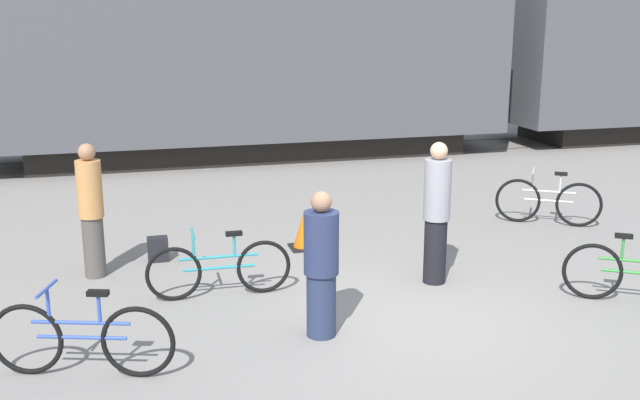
% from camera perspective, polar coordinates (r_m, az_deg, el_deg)
% --- Properties ---
extents(ground_plane, '(80.00, 80.00, 0.00)m').
position_cam_1_polar(ground_plane, '(8.65, 7.14, -9.08)').
color(ground_plane, gray).
extents(freight_train, '(37.55, 2.96, 5.14)m').
position_cam_1_polar(freight_train, '(17.78, -5.42, 11.85)').
color(freight_train, black).
rests_on(freight_train, ground_plane).
extents(rail_near, '(49.55, 0.07, 0.01)m').
position_cam_1_polar(rail_near, '(17.39, -4.80, 2.91)').
color(rail_near, '#4C4238').
rests_on(rail_near, ground_plane).
extents(rail_far, '(49.55, 0.07, 0.01)m').
position_cam_1_polar(rail_far, '(18.78, -5.62, 3.73)').
color(rail_far, '#4C4238').
rests_on(rail_far, ground_plane).
extents(bicycle_teal, '(1.77, 0.46, 0.84)m').
position_cam_1_polar(bicycle_teal, '(9.21, -7.69, -5.20)').
color(bicycle_teal, black).
rests_on(bicycle_teal, ground_plane).
extents(bicycle_green, '(1.44, 0.92, 0.87)m').
position_cam_1_polar(bicycle_green, '(9.68, 22.90, -5.19)').
color(bicycle_green, black).
rests_on(bicycle_green, ground_plane).
extents(bicycle_silver, '(1.44, 0.95, 0.91)m').
position_cam_1_polar(bicycle_silver, '(12.75, 16.98, -0.10)').
color(bicycle_silver, black).
rests_on(bicycle_silver, ground_plane).
extents(bicycle_blue, '(1.72, 0.63, 0.90)m').
position_cam_1_polar(bicycle_blue, '(7.57, -17.69, -10.03)').
color(bicycle_blue, black).
rests_on(bicycle_blue, ground_plane).
extents(person_in_navy, '(0.37, 0.37, 1.60)m').
position_cam_1_polar(person_in_navy, '(7.92, 0.10, -5.03)').
color(person_in_navy, '#283351').
rests_on(person_in_navy, ground_plane).
extents(person_in_grey, '(0.34, 0.34, 1.83)m').
position_cam_1_polar(person_in_grey, '(9.56, 8.87, -0.98)').
color(person_in_grey, black).
rests_on(person_in_grey, ground_plane).
extents(person_in_tan, '(0.32, 0.32, 1.78)m').
position_cam_1_polar(person_in_tan, '(10.11, -17.04, -0.75)').
color(person_in_tan, '#514C47').
rests_on(person_in_tan, ground_plane).
extents(backpack, '(0.28, 0.20, 0.34)m').
position_cam_1_polar(backpack, '(10.72, -12.25, -3.67)').
color(backpack, black).
rests_on(backpack, ground_plane).
extents(traffic_cone, '(0.40, 0.40, 0.55)m').
position_cam_1_polar(traffic_cone, '(11.00, -1.26, -2.42)').
color(traffic_cone, black).
rests_on(traffic_cone, ground_plane).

